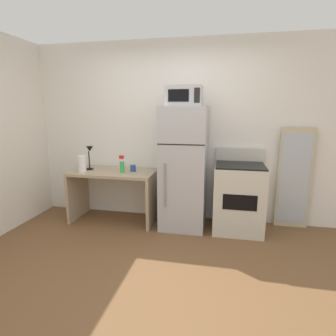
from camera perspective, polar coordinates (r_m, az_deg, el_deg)
name	(u,v)px	position (r m, az deg, el deg)	size (l,w,h in m)	color
ground_plane	(148,278)	(2.90, -4.28, -22.05)	(12.00, 12.00, 0.00)	brown
wall_back_white	(177,132)	(4.07, 1.98, 7.50)	(5.00, 0.10, 2.60)	white
desk	(114,186)	(4.10, -11.29, -3.68)	(1.22, 0.61, 0.75)	tan
desk_lamp	(90,154)	(4.18, -16.10, 2.88)	(0.14, 0.12, 0.35)	black
paper_towel_roll	(82,164)	(4.08, -17.56, 0.86)	(0.11, 0.11, 0.24)	white
spray_bottle	(122,166)	(3.90, -9.62, 0.43)	(0.06, 0.06, 0.25)	green
coffee_mug	(133,168)	(3.97, -7.33, -0.04)	(0.08, 0.08, 0.10)	#264C99
refrigerator	(184,168)	(3.75, 3.31, -0.10)	(0.61, 0.63, 1.67)	#B7B7BC
microwave	(184,96)	(3.65, 3.45, 14.81)	(0.46, 0.35, 0.26)	#B7B7BC
oven_range	(238,197)	(3.82, 14.54, -5.95)	(0.65, 0.61, 1.10)	beige
leaning_mirror	(294,179)	(4.12, 24.93, -2.04)	(0.44, 0.03, 1.40)	#C6B793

